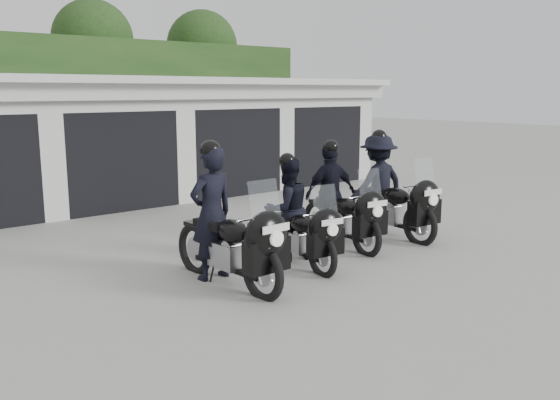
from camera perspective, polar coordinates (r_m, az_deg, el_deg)
ground at (r=9.13m, az=0.39°, el=-6.39°), size 80.00×80.00×0.00m
garage_block at (r=15.83m, az=-18.82°, el=5.49°), size 16.40×6.80×2.96m
background_vegetation at (r=20.50m, az=-23.04°, el=10.01°), size 20.00×3.90×5.80m
police_bike_a at (r=8.16m, az=-5.26°, el=-2.59°), size 0.75×2.35×2.04m
police_bike_b at (r=9.15m, az=1.28°, el=-1.56°), size 0.88×2.01×1.76m
police_bike_c at (r=10.31m, az=5.44°, el=0.05°), size 1.09×2.14×1.87m
police_bike_d at (r=11.16m, az=10.01°, el=1.06°), size 1.25×2.30×2.00m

